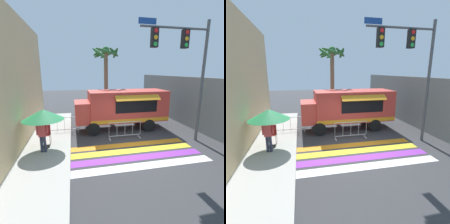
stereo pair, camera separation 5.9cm
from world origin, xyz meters
The scene contains 13 objects.
ground_plane centered at (0.00, 0.00, 0.00)m, with size 60.00×60.00×0.00m, color #38383A.
sidewalk_left centered at (-5.40, 0.00, 0.09)m, with size 4.40×16.00×0.18m.
building_left_facade centered at (-5.67, 0.00, 3.45)m, with size 0.25×16.00×6.90m.
concrete_wall_right centered at (5.34, 3.00, 1.80)m, with size 0.20×16.00×3.60m.
crosswalk_painted centered at (0.00, -0.83, 0.00)m, with size 6.40×2.84×0.01m.
food_truck centered at (0.24, 3.15, 1.60)m, with size 6.26×2.58×2.70m.
traffic_signal_pole centered at (2.86, 0.09, 4.66)m, with size 3.92×0.29×6.58m.
patio_umbrella centered at (-4.43, 0.54, 1.92)m, with size 2.00×2.00×2.01m.
folding_chair centered at (-4.47, 1.16, 0.77)m, with size 0.46×0.46×0.98m.
vendor_person centered at (-4.46, 0.03, 1.16)m, with size 0.53×0.23×1.72m.
barricade_front centered at (0.02, 1.29, 0.52)m, with size 2.00×0.44×1.05m.
barricade_side centered at (-3.59, 3.21, 0.52)m, with size 1.92×0.44×1.05m.
palm_tree centered at (-0.16, 6.34, 4.36)m, with size 2.34×2.35×5.95m.
Camera 2 is at (-2.88, -8.35, 4.02)m, focal length 28.00 mm.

